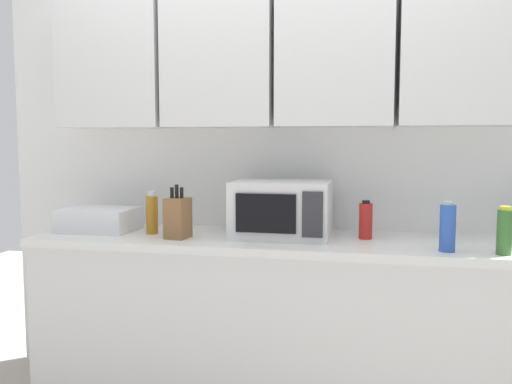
{
  "coord_description": "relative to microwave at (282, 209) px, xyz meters",
  "views": [
    {
      "loc": [
        0.48,
        -2.91,
        1.37
      ],
      "look_at": [
        -0.09,
        -0.25,
        1.12
      ],
      "focal_mm": 37.73,
      "sensor_mm": 36.0,
      "label": 1
    }
  ],
  "objects": [
    {
      "name": "bottle_amber_vinegar",
      "position": [
        -0.67,
        -0.05,
        -0.04
      ],
      "size": [
        0.06,
        0.06,
        0.22
      ],
      "color": "#AD701E",
      "rests_on": "counter_run"
    },
    {
      "name": "counter_run",
      "position": [
        -0.05,
        -0.02,
        -0.59
      ],
      "size": [
        2.39,
        0.63,
        0.9
      ],
      "color": "silver",
      "rests_on": "ground_plane"
    },
    {
      "name": "bottle_blue_cleaner",
      "position": [
        0.76,
        -0.21,
        -0.04
      ],
      "size": [
        0.07,
        0.07,
        0.22
      ],
      "color": "#2D56B7",
      "rests_on": "counter_run"
    },
    {
      "name": "knife_block",
      "position": [
        -0.5,
        -0.15,
        -0.04
      ],
      "size": [
        0.12,
        0.13,
        0.27
      ],
      "color": "brown",
      "rests_on": "counter_run"
    },
    {
      "name": "dish_rack",
      "position": [
        -0.99,
        -0.02,
        -0.08
      ],
      "size": [
        0.38,
        0.3,
        0.12
      ],
      "primitive_type": "cube",
      "color": "silver",
      "rests_on": "counter_run"
    },
    {
      "name": "bottle_red_sauce",
      "position": [
        0.41,
        0.03,
        -0.05
      ],
      "size": [
        0.07,
        0.07,
        0.19
      ],
      "color": "red",
      "rests_on": "counter_run"
    },
    {
      "name": "bottle_green_oil",
      "position": [
        0.99,
        -0.23,
        -0.04
      ],
      "size": [
        0.06,
        0.06,
        0.21
      ],
      "color": "#386B2D",
      "rests_on": "counter_run"
    },
    {
      "name": "wall_back_with_cabinets",
      "position": [
        -0.05,
        0.21,
        0.54
      ],
      "size": [
        3.26,
        0.38,
        2.6
      ],
      "color": "white",
      "rests_on": "ground_plane"
    },
    {
      "name": "microwave",
      "position": [
        0.0,
        0.0,
        0.0
      ],
      "size": [
        0.48,
        0.37,
        0.28
      ],
      "color": "silver",
      "rests_on": "counter_run"
    }
  ]
}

